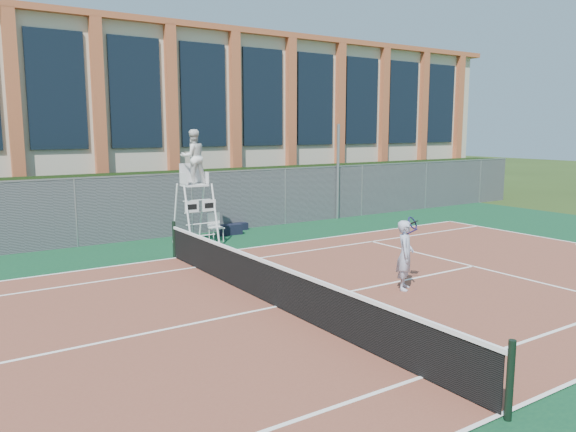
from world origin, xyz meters
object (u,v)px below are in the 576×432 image
umpire_chair (193,160)px  plastic_chair (215,225)px  steel_pole (338,172)px  tennis_player (405,255)px

umpire_chair → plastic_chair: bearing=13.4°
steel_pole → plastic_chair: steel_pole is taller
steel_pole → tennis_player: steel_pole is taller
plastic_chair → tennis_player: size_ratio=0.57×
steel_pole → tennis_player: size_ratio=2.39×
umpire_chair → plastic_chair: (0.82, 0.20, -2.21)m
umpire_chair → tennis_player: 8.06m
steel_pole → plastic_chair: bearing=-167.3°
steel_pole → tennis_player: (-5.37, -9.25, -1.13)m
plastic_chair → tennis_player: (1.07, -7.80, 0.29)m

